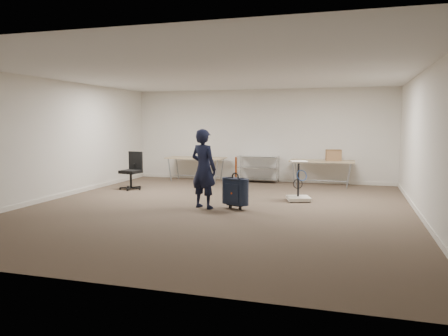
% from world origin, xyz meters
% --- Properties ---
extents(ground, '(9.00, 9.00, 0.00)m').
position_xyz_m(ground, '(0.00, 0.00, 0.00)').
color(ground, '#443829').
rests_on(ground, ground).
extents(room_shell, '(8.00, 9.00, 9.00)m').
position_xyz_m(room_shell, '(0.00, 1.38, 0.05)').
color(room_shell, silver).
rests_on(room_shell, ground).
extents(folding_table_left, '(1.80, 0.75, 0.73)m').
position_xyz_m(folding_table_left, '(-1.90, 3.95, 0.68)').
color(folding_table_left, tan).
rests_on(folding_table_left, ground).
extents(folding_table_right, '(1.80, 0.75, 0.73)m').
position_xyz_m(folding_table_right, '(1.90, 3.95, 0.68)').
color(folding_table_right, tan).
rests_on(folding_table_right, ground).
extents(wire_shelf, '(1.22, 0.47, 0.80)m').
position_xyz_m(wire_shelf, '(0.00, 4.20, 0.44)').
color(wire_shelf, silver).
rests_on(wire_shelf, ground).
extents(person, '(0.71, 0.58, 1.67)m').
position_xyz_m(person, '(-0.27, -0.05, 0.84)').
color(person, black).
rests_on(person, ground).
extents(suitcase, '(0.46, 0.36, 1.09)m').
position_xyz_m(suitcase, '(0.41, 0.01, 0.37)').
color(suitcase, black).
rests_on(suitcase, ground).
extents(office_chair, '(0.61, 0.61, 1.01)m').
position_xyz_m(office_chair, '(-2.99, 1.88, 0.31)').
color(office_chair, black).
rests_on(office_chair, ground).
extents(equipment_cart, '(0.63, 0.63, 0.93)m').
position_xyz_m(equipment_cart, '(1.56, 1.35, 0.24)').
color(equipment_cart, '#EFE3CD').
rests_on(equipment_cart, ground).
extents(cardboard_box, '(0.46, 0.38, 0.31)m').
position_xyz_m(cardboard_box, '(2.21, 3.99, 0.88)').
color(cardboard_box, '#9E6C49').
rests_on(cardboard_box, folding_table_right).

